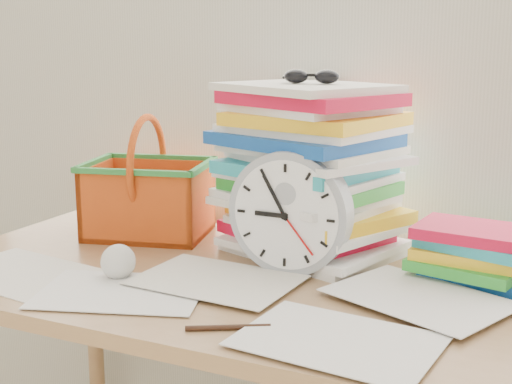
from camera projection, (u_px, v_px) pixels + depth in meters
The scene contains 10 objects.
curtain at pixel (326, 3), 1.65m from camera, with size 2.40×0.01×2.50m, color beige.
desk at pixel (256, 313), 1.44m from camera, with size 1.40×0.70×0.75m.
paper_stack at pixel (310, 170), 1.57m from camera, with size 0.37×0.30×0.37m, color white, non-canonical shape.
clock at pixel (290, 213), 1.43m from camera, with size 0.25×0.25×0.05m, color #999EA6.
sunglasses at pixel (311, 76), 1.52m from camera, with size 0.14×0.12×0.03m, color black, non-canonical shape.
book_stack at pixel (477, 253), 1.40m from camera, with size 0.26×0.20×0.11m, color white, non-canonical shape.
basket at pixel (148, 177), 1.71m from camera, with size 0.29×0.22×0.29m, color #E85916, non-canonical shape.
crumpled_ball at pixel (118, 261), 1.42m from camera, with size 0.07×0.07×0.07m, color silver.
pen at pixel (228, 327), 1.17m from camera, with size 0.01×0.01×0.14m, color black.
scattered_papers at pixel (256, 275), 1.42m from camera, with size 1.26×0.42×0.02m, color white, non-canonical shape.
Camera 1 is at (0.57, 0.37, 1.22)m, focal length 50.00 mm.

